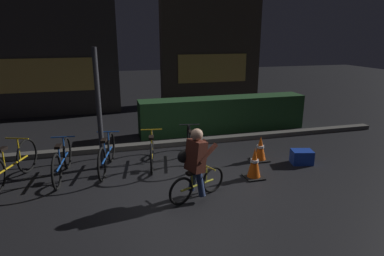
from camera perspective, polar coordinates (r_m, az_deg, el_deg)
name	(u,v)px	position (r m, az deg, el deg)	size (l,w,h in m)	color
ground_plane	(190,183)	(6.27, -0.34, -9.56)	(40.00, 40.00, 0.00)	black
sidewalk_curb	(168,144)	(8.23, -4.26, -2.73)	(12.00, 0.24, 0.12)	#56544F
hedge_row	(223,114)	(9.42, 5.44, 2.40)	(4.80, 0.70, 0.98)	#214723
storefront_left	(34,42)	(12.15, -25.93, 13.35)	(5.30, 0.54, 4.93)	#383330
storefront_right	(211,46)	(13.34, 3.34, 14.11)	(4.03, 0.54, 4.52)	#42382D
street_post	(99,110)	(6.82, -15.95, 3.00)	(0.10, 0.10, 2.48)	#2D2D33
parked_bike_leftmost	(11,165)	(6.98, -29.02, -5.68)	(0.63, 1.66, 0.80)	black
parked_bike_left_mid	(62,161)	(6.83, -21.73, -5.37)	(0.46, 1.65, 0.76)	black
parked_bike_center_left	(107,154)	(6.91, -14.65, -4.49)	(0.47, 1.63, 0.76)	black
parked_bike_center_right	(152,150)	(7.00, -7.02, -3.89)	(0.46, 1.57, 0.73)	black
parked_bike_right_mid	(191,145)	(7.21, -0.24, -3.06)	(0.46, 1.63, 0.76)	black
traffic_cone_near	(254,163)	(6.47, 10.83, -6.11)	(0.36, 0.36, 0.62)	black
traffic_cone_far	(260,149)	(7.38, 11.83, -3.57)	(0.36, 0.36, 0.57)	black
blue_crate	(302,157)	(7.48, 18.62, -4.82)	(0.44, 0.32, 0.30)	#193DB7
cyclist	(195,164)	(5.47, 0.60, -6.29)	(1.10, 0.55, 1.25)	black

